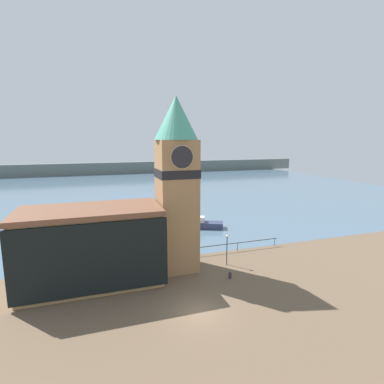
{
  "coord_description": "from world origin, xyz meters",
  "views": [
    {
      "loc": [
        -7.96,
        -21.97,
        14.44
      ],
      "look_at": [
        1.69,
        6.95,
        9.17
      ],
      "focal_mm": 28.0,
      "sensor_mm": 36.0,
      "label": 1
    }
  ],
  "objects_px": {
    "pier_building": "(92,246)",
    "mooring_bollard_near": "(230,275)",
    "boat_near": "(201,224)",
    "lamp_post": "(227,244)",
    "clock_tower": "(177,180)"
  },
  "relations": [
    {
      "from": "clock_tower",
      "to": "mooring_bollard_near",
      "type": "relative_size",
      "value": 26.96
    },
    {
      "from": "boat_near",
      "to": "lamp_post",
      "type": "bearing_deg",
      "value": -75.82
    },
    {
      "from": "pier_building",
      "to": "lamp_post",
      "type": "bearing_deg",
      "value": -0.9
    },
    {
      "from": "pier_building",
      "to": "lamp_post",
      "type": "xyz_separation_m",
      "value": [
        14.87,
        -0.23,
        -1.35
      ]
    },
    {
      "from": "pier_building",
      "to": "mooring_bollard_near",
      "type": "xyz_separation_m",
      "value": [
        13.72,
        -3.55,
        -3.55
      ]
    },
    {
      "from": "mooring_bollard_near",
      "to": "lamp_post",
      "type": "height_order",
      "value": "lamp_post"
    },
    {
      "from": "clock_tower",
      "to": "lamp_post",
      "type": "xyz_separation_m",
      "value": [
        5.73,
        -0.98,
        -7.56
      ]
    },
    {
      "from": "pier_building",
      "to": "mooring_bollard_near",
      "type": "height_order",
      "value": "pier_building"
    },
    {
      "from": "boat_near",
      "to": "mooring_bollard_near",
      "type": "height_order",
      "value": "boat_near"
    },
    {
      "from": "boat_near",
      "to": "mooring_bollard_near",
      "type": "xyz_separation_m",
      "value": [
        -3.53,
        -18.37,
        -0.33
      ]
    },
    {
      "from": "mooring_bollard_near",
      "to": "lamp_post",
      "type": "distance_m",
      "value": 4.14
    },
    {
      "from": "boat_near",
      "to": "lamp_post",
      "type": "relative_size",
      "value": 1.9
    },
    {
      "from": "lamp_post",
      "to": "boat_near",
      "type": "bearing_deg",
      "value": 81.02
    },
    {
      "from": "clock_tower",
      "to": "boat_near",
      "type": "relative_size",
      "value": 2.76
    },
    {
      "from": "clock_tower",
      "to": "boat_near",
      "type": "bearing_deg",
      "value": 60.05
    }
  ]
}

